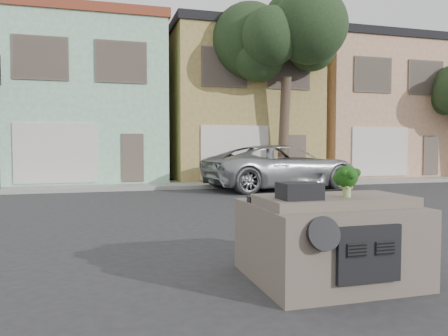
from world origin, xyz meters
name	(u,v)px	position (x,y,z in m)	size (l,w,h in m)	color
ground_plane	(251,234)	(0.00, 0.00, 0.00)	(120.00, 120.00, 0.00)	#303033
sidewalk	(170,185)	(0.00, 10.50, 0.07)	(40.00, 3.00, 0.15)	gray
townhouse_mint	(86,104)	(-3.50, 14.50, 3.77)	(7.20, 8.20, 7.55)	#9FD5AF
townhouse_tan	(231,108)	(4.00, 14.50, 3.77)	(7.20, 8.20, 7.55)	#A7904E
townhouse_beige	(354,111)	(11.50, 14.50, 3.77)	(7.20, 8.20, 7.55)	tan
silver_pickup	(282,189)	(4.22, 8.19, 0.00)	(2.96, 6.41, 1.78)	#A3A5A9
tree_near	(284,89)	(5.00, 9.80, 4.25)	(4.40, 4.00, 8.50)	#21361B
car_dashboard	(327,237)	(0.00, -3.00, 0.56)	(2.00, 1.80, 1.12)	#65594D
instrument_hump	(299,191)	(-0.58, -3.35, 1.22)	(0.48, 0.38, 0.20)	black
wiper_arm	(332,190)	(0.28, -2.62, 1.13)	(0.70, 0.03, 0.02)	black
broccoli	(347,181)	(0.08, -3.32, 1.32)	(0.33, 0.33, 0.41)	#13380D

